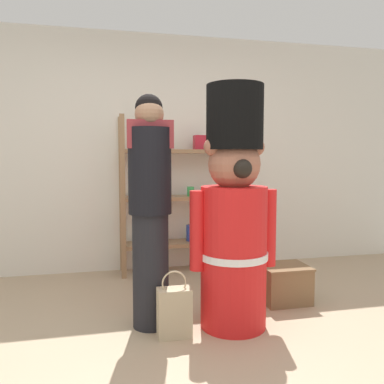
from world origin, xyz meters
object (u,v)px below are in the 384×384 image
(shopping_bag, at_px, (174,312))
(display_crate, at_px, (284,283))
(person_shopper, at_px, (150,206))
(teddy_bear_guard, at_px, (234,216))
(merchandise_shelf, at_px, (177,195))

(shopping_bag, relative_size, display_crate, 1.15)
(shopping_bag, distance_m, display_crate, 1.14)
(person_shopper, height_order, display_crate, person_shopper)
(person_shopper, relative_size, display_crate, 4.18)
(person_shopper, xyz_separation_m, display_crate, (1.19, 0.23, -0.74))
(teddy_bear_guard, bearing_deg, person_shopper, 167.15)
(merchandise_shelf, xyz_separation_m, shopping_bag, (-0.33, -1.59, -0.67))
(merchandise_shelf, xyz_separation_m, person_shopper, (-0.46, -1.38, 0.05))
(teddy_bear_guard, height_order, shopping_bag, teddy_bear_guard)
(teddy_bear_guard, bearing_deg, merchandise_shelf, 94.95)
(merchandise_shelf, relative_size, shopping_bag, 3.60)
(merchandise_shelf, xyz_separation_m, teddy_bear_guard, (0.13, -1.52, -0.03))
(teddy_bear_guard, distance_m, shopping_bag, 0.79)
(merchandise_shelf, distance_m, display_crate, 1.52)
(teddy_bear_guard, xyz_separation_m, display_crate, (0.59, 0.37, -0.66))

